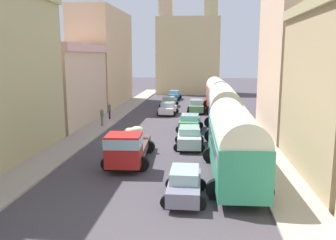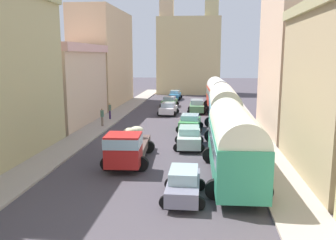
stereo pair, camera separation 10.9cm
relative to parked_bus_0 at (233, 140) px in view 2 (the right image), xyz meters
The scene contains 20 objects.
ground_plane 17.08m from the parked_bus_0, 105.97° to the left, with size 154.00×154.00×0.00m, color #463F47.
sidewalk_left 20.29m from the parked_bus_0, 126.18° to the left, with size 2.50×70.00×0.14m, color #A3988E.
sidewalk_right 16.63m from the parked_bus_0, 80.95° to the left, with size 2.50×70.00×0.14m, color #B4A396.
building_left_2 22.27m from the parked_bus_0, 136.42° to the left, with size 6.43×12.27×8.01m.
building_left_3 33.70m from the parked_bus_0, 118.02° to the left, with size 5.09×14.87×12.99m.
building_right_2 15.02m from the parked_bus_0, 64.05° to the left, with size 4.96×11.12×12.76m.
distant_church 46.69m from the parked_bus_0, 95.76° to the left, with size 11.20×6.49×19.88m.
parked_bus_0 is the anchor object (origin of this frame).
parked_bus_1 11.74m from the parked_bus_0, 89.82° to the left, with size 3.34×9.52×4.25m.
parked_bus_2 25.40m from the parked_bus_0, 90.07° to the left, with size 3.48×9.25×4.06m.
cargo_truck_0 6.83m from the parked_bus_0, 162.80° to the left, with size 3.15×6.98×2.32m.
car_0 22.51m from the parked_bus_0, 105.16° to the left, with size 2.41×3.70×1.46m.
car_1 29.02m from the parked_bus_0, 102.76° to the left, with size 2.43×3.78×1.42m.
car_2 37.10m from the parked_bus_0, 99.85° to the left, with size 2.20×4.08×1.44m.
car_3 4.33m from the parked_bus_0, 129.20° to the right, with size 2.13×3.80×1.51m.
car_4 7.42m from the parked_bus_0, 112.17° to the left, with size 2.39×4.14×1.59m.
car_5 13.45m from the parked_bus_0, 102.77° to the left, with size 2.48×3.86×1.49m.
car_6 23.79m from the parked_bus_0, 96.24° to the left, with size 2.31×4.24×1.61m.
pedestrian_0 21.06m from the parked_bus_0, 124.01° to the left, with size 0.42×0.42×1.90m.
pedestrian_1 17.76m from the parked_bus_0, 130.30° to the left, with size 0.34×0.34×1.89m.
Camera 2 is at (3.04, -8.77, 6.86)m, focal length 38.06 mm.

